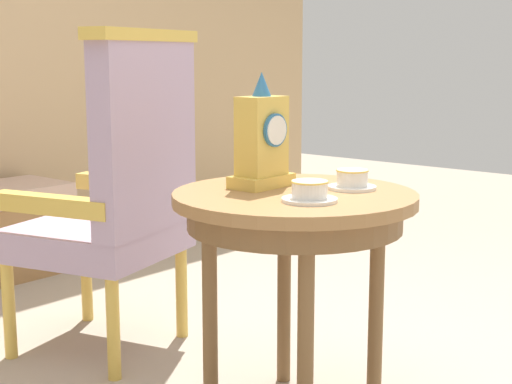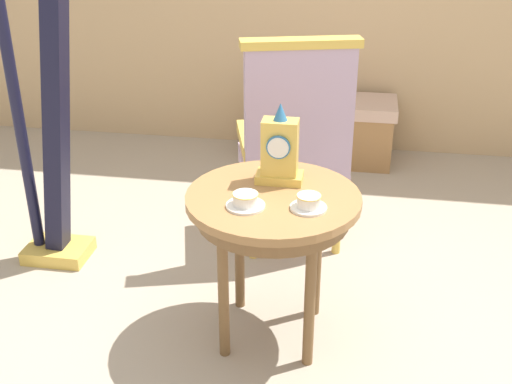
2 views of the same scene
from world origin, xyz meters
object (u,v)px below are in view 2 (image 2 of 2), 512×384
at_px(side_table, 273,213).
at_px(teacup_left, 245,201).
at_px(mantel_clock, 280,151).
at_px(window_bench, 323,129).
at_px(harp, 46,124).
at_px(armchair, 294,142).
at_px(teacup_right, 309,203).

bearing_deg(side_table, teacup_left, -127.13).
distance_m(mantel_clock, window_bench, 1.94).
distance_m(harp, window_bench, 2.04).
relative_size(side_table, armchair, 0.61).
bearing_deg(side_table, harp, 159.29).
height_order(side_table, armchair, armchair).
bearing_deg(side_table, window_bench, 87.83).
bearing_deg(teacup_right, armchair, 99.77).
xyz_separation_m(side_table, teacup_right, (0.15, -0.10, 0.11)).
distance_m(side_table, harp, 1.25).
xyz_separation_m(mantel_clock, armchair, (-0.01, 0.65, -0.21)).
distance_m(teacup_right, armchair, 0.89).
distance_m(teacup_left, window_bench, 2.15).
bearing_deg(side_table, teacup_right, -33.24).
bearing_deg(side_table, mantel_clock, 87.03).
bearing_deg(teacup_right, side_table, 146.76).
relative_size(armchair, harp, 0.62).
bearing_deg(mantel_clock, teacup_right, -57.81).
bearing_deg(mantel_clock, harp, 165.06).
relative_size(teacup_right, armchair, 0.12).
relative_size(teacup_left, teacup_right, 1.07).
xyz_separation_m(teacup_right, harp, (-1.30, 0.53, 0.04)).
xyz_separation_m(side_table, window_bench, (0.07, 1.98, -0.37)).
bearing_deg(teacup_left, window_bench, 85.50).
distance_m(mantel_clock, harp, 1.21).
height_order(mantel_clock, window_bench, mantel_clock).
height_order(mantel_clock, harp, harp).
height_order(teacup_right, mantel_clock, mantel_clock).
bearing_deg(harp, window_bench, 51.33).
bearing_deg(teacup_right, mantel_clock, 122.19).
relative_size(harp, window_bench, 1.87).
xyz_separation_m(teacup_right, armchair, (-0.15, 0.87, -0.11)).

